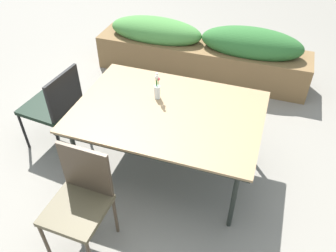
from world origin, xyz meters
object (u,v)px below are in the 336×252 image
object	(u,v)px
chair_near_left	(80,197)
flower_vase	(157,88)
chair_end_left	(55,104)
dining_table	(168,114)
planter_box	(202,51)

from	to	relation	value
chair_near_left	flower_vase	size ratio (longest dim) A/B	3.24
chair_end_left	flower_vase	distance (m)	1.11
dining_table	chair_near_left	world-z (taller)	chair_near_left
chair_end_left	chair_near_left	xyz separation A→B (m)	(0.84, -0.95, -0.01)
dining_table	planter_box	xyz separation A→B (m)	(-0.14, 1.86, -0.33)
chair_end_left	planter_box	xyz separation A→B (m)	(1.07, 1.86, -0.16)
chair_near_left	planter_box	size ratio (longest dim) A/B	0.32
dining_table	chair_end_left	xyz separation A→B (m)	(-1.21, -0.01, -0.16)
dining_table	chair_end_left	distance (m)	1.22
chair_near_left	dining_table	bearing A→B (deg)	-109.52
dining_table	chair_end_left	bearing A→B (deg)	-179.65
chair_near_left	flower_vase	distance (m)	1.18
dining_table	chair_near_left	bearing A→B (deg)	-111.24
chair_end_left	flower_vase	size ratio (longest dim) A/B	3.22
planter_box	dining_table	bearing A→B (deg)	-85.62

